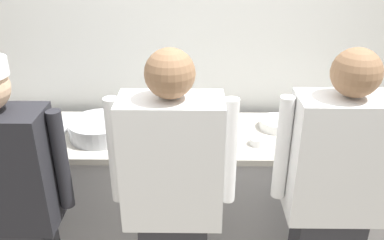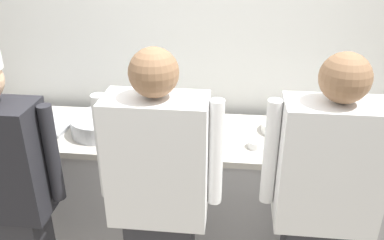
{
  "view_description": "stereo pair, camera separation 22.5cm",
  "coord_description": "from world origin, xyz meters",
  "views": [
    {
      "loc": [
        0.09,
        -1.98,
        2.13
      ],
      "look_at": [
        0.06,
        0.36,
        1.0
      ],
      "focal_mm": 37.84,
      "sensor_mm": 36.0,
      "label": 1
    },
    {
      "loc": [
        0.31,
        -1.97,
        2.13
      ],
      "look_at": [
        0.06,
        0.36,
        1.0
      ],
      "focal_mm": 37.84,
      "sensor_mm": 36.0,
      "label": 2
    }
  ],
  "objects": [
    {
      "name": "deli_cup",
      "position": [
        -0.11,
        0.42,
        0.95
      ],
      "size": [
        0.09,
        0.09,
        0.08
      ],
      "primitive_type": "cylinder",
      "color": "white",
      "rests_on": "prep_counter"
    },
    {
      "name": "chef_far_right",
      "position": [
        0.77,
        -0.32,
        0.88
      ],
      "size": [
        0.61,
        0.24,
        1.67
      ],
      "color": "#2D2D33",
      "rests_on": "ground"
    },
    {
      "name": "plate_stack_front",
      "position": [
        0.63,
        0.44,
        0.94
      ],
      "size": [
        0.24,
        0.24,
        0.06
      ],
      "color": "white",
      "rests_on": "prep_counter"
    },
    {
      "name": "ramekin_orange_sauce",
      "position": [
        1.1,
        0.34,
        0.93
      ],
      "size": [
        0.1,
        0.1,
        0.04
      ],
      "color": "white",
      "rests_on": "prep_counter"
    },
    {
      "name": "sheet_tray",
      "position": [
        -0.98,
        0.36,
        0.92
      ],
      "size": [
        0.46,
        0.35,
        0.02
      ],
      "primitive_type": "cube",
      "rotation": [
        0.0,
        0.0,
        -0.08
      ],
      "color": "#B7BABF",
      "rests_on": "prep_counter"
    },
    {
      "name": "ramekin_yellow_sauce",
      "position": [
        -0.3,
        0.48,
        0.93
      ],
      "size": [
        0.1,
        0.1,
        0.04
      ],
      "color": "white",
      "rests_on": "prep_counter"
    },
    {
      "name": "chef_near_left",
      "position": [
        -0.82,
        -0.37,
        0.87
      ],
      "size": [
        0.59,
        0.24,
        1.63
      ],
      "color": "#2D2D33",
      "rests_on": "ground"
    },
    {
      "name": "plate_stack_rear",
      "position": [
        0.12,
        0.41,
        0.95
      ],
      "size": [
        0.24,
        0.24,
        0.08
      ],
      "color": "white",
      "rests_on": "prep_counter"
    },
    {
      "name": "prep_counter",
      "position": [
        0.0,
        0.35,
        0.46
      ],
      "size": [
        2.72,
        0.66,
        0.91
      ],
      "color": "#B2B2B7",
      "rests_on": "ground"
    },
    {
      "name": "chef_center",
      "position": [
        -0.03,
        -0.37,
        0.89
      ],
      "size": [
        0.61,
        0.24,
        1.68
      ],
      "color": "#2D2D33",
      "rests_on": "ground"
    },
    {
      "name": "mixing_bowl_steel",
      "position": [
        -0.53,
        0.31,
        0.96
      ],
      "size": [
        0.38,
        0.38,
        0.11
      ],
      "primitive_type": "cylinder",
      "color": "#B7BABF",
      "rests_on": "prep_counter"
    },
    {
      "name": "squeeze_bottle_primary",
      "position": [
        -0.02,
        0.14,
        0.99
      ],
      "size": [
        0.05,
        0.05,
        0.18
      ],
      "color": "#56A333",
      "rests_on": "prep_counter"
    },
    {
      "name": "wall_back",
      "position": [
        0.0,
        0.81,
        1.42
      ],
      "size": [
        4.26,
        0.1,
        2.83
      ],
      "color": "white",
      "rests_on": "ground"
    },
    {
      "name": "ramekin_red_sauce",
      "position": [
        0.46,
        0.21,
        0.93
      ],
      "size": [
        0.09,
        0.09,
        0.04
      ],
      "color": "white",
      "rests_on": "prep_counter"
    }
  ]
}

